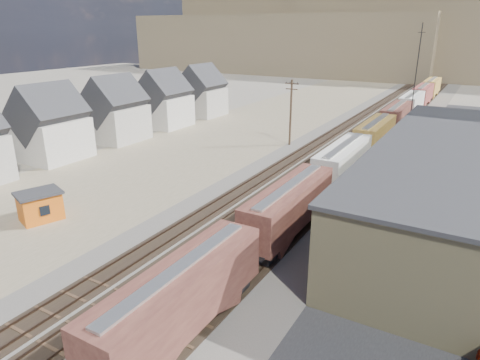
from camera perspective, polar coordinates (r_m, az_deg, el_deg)
The scene contains 11 objects.
ground at distance 29.92m, azimuth -11.96°, elevation -15.96°, with size 300.00×300.00×0.00m, color #6B6356.
ballast_bed at distance 71.78m, azimuth 15.45°, elevation 5.08°, with size 18.00×200.00×0.06m, color #4C4742.
dirt_yard at distance 70.59m, azimuth -2.67°, elevation 5.53°, with size 24.00×180.00×0.03m, color #71684D.
rail_tracks at distance 71.89m, azimuth 15.04°, elevation 5.21°, with size 11.40×200.00×0.24m.
freight_train at distance 72.12m, azimuth 18.96°, elevation 7.06°, with size 3.00×119.74×4.46m.
warehouse at distance 44.73m, azimuth 25.87°, elevation -0.03°, with size 12.40×40.40×7.25m.
utility_pole_north at distance 65.90m, azimuth 6.78°, elevation 9.10°, with size 2.20×0.32×10.00m.
radio_mast at distance 78.77m, azimuth 22.34°, elevation 12.33°, with size 1.20×0.16×18.00m.
townhouse_row at distance 67.70m, azimuth -19.95°, elevation 7.52°, with size 8.15×68.16×10.47m.
hills_north at distance 186.29m, azimuth 26.01°, elevation 16.83°, with size 265.00×80.00×32.00m.
maintenance_shed at distance 44.37m, azimuth -25.10°, elevation -3.11°, with size 4.11×4.65×2.84m.
Camera 1 is at (17.04, -17.57, 17.21)m, focal length 32.00 mm.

